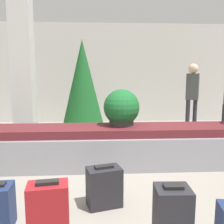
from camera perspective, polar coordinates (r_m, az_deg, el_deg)
name	(u,v)px	position (r m, az deg, el deg)	size (l,w,h in m)	color
ground_plane	(119,205)	(3.21, 1.57, -20.48)	(18.00, 18.00, 0.00)	gray
back_wall	(105,73)	(8.31, -1.71, 8.83)	(18.00, 0.06, 3.20)	beige
carousel	(112,146)	(4.37, 0.00, -7.83)	(8.37, 0.88, 0.68)	gray
pillar	(23,73)	(5.85, -19.60, 8.46)	(0.43, 0.43, 3.20)	silver
suitcase_0	(172,218)	(2.47, 13.57, -22.57)	(0.32, 0.29, 0.61)	#232328
suitcase_1	(0,206)	(2.94, -24.30, -19.08)	(0.28, 0.29, 0.48)	navy
suitcase_3	(104,187)	(3.10, -1.81, -16.66)	(0.45, 0.35, 0.50)	#232328
suitcase_6	(49,219)	(2.41, -14.24, -22.56)	(0.37, 0.26, 0.67)	maroon
potted_plant_0	(122,109)	(4.33, 2.19, 0.77)	(0.63, 0.63, 0.63)	#2D2D2D
traveler_1	(192,91)	(7.07, 17.88, 4.63)	(0.37, 0.31, 1.85)	#282833
decorated_tree	(83,85)	(6.46, -6.72, 6.26)	(1.10, 1.10, 2.44)	#4C331E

